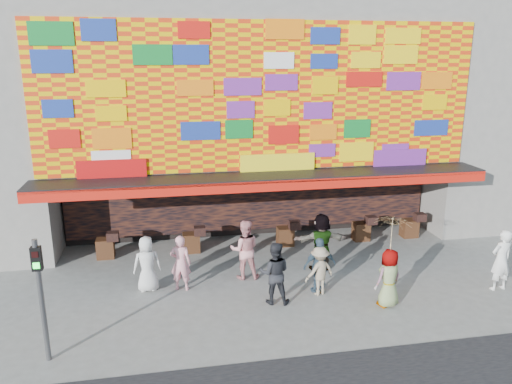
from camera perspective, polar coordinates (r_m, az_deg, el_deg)
The scene contains 13 objects.
ground at distance 14.60m, azimuth 3.88°, elevation -12.82°, with size 90.00×90.00×0.00m, color slate.
shop_building at distance 20.96m, azimuth -1.52°, elevation 10.80°, with size 15.20×9.40×10.00m.
signal_left at distance 12.38m, azimuth -23.45°, elevation -9.94°, with size 0.22×0.20×3.00m.
ped_a at distance 15.43m, azimuth -12.33°, elevation -8.03°, with size 0.84×0.54×1.71m, color silver.
ped_b at distance 15.29m, azimuth -8.61°, elevation -8.01°, with size 0.63×0.42×1.74m, color pink.
ped_c at distance 14.36m, azimuth 2.13°, elevation -9.23°, with size 0.89×0.69×1.83m, color black.
ped_d at distance 15.02m, azimuth 7.28°, elevation -8.91°, with size 0.97×0.56×1.50m, color tan.
ped_e at distance 15.07m, azimuth 7.29°, elevation -8.34°, with size 1.01×0.42×1.73m, color #374D60.
ped_f at distance 16.62m, azimuth 7.46°, elevation -5.67°, with size 1.79×0.57×1.93m, color gray.
ped_g at distance 14.69m, azimuth 14.94°, elevation -9.48°, with size 0.83×0.54×1.69m, color gray.
ped_h at distance 16.81m, azimuth 26.20°, elevation -6.99°, with size 0.69×0.46×1.90m, color white.
ped_i at distance 15.86m, azimuth -1.30°, elevation -6.59°, with size 0.94×0.73×1.93m, color pink.
parasol at distance 14.20m, azimuth 15.30°, elevation -4.60°, with size 1.19×1.21×1.90m.
Camera 1 is at (-3.32, -12.45, 6.87)m, focal length 35.00 mm.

